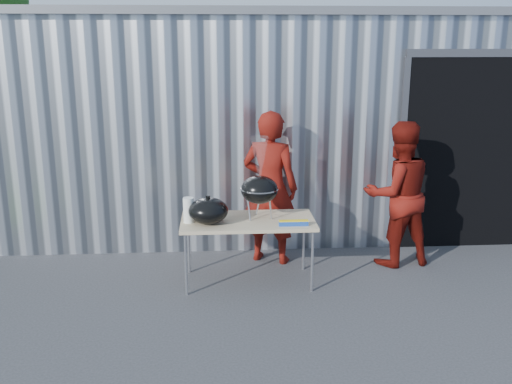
{
  "coord_description": "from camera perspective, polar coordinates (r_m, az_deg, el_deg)",
  "views": [
    {
      "loc": [
        -0.31,
        -5.42,
        2.7
      ],
      "look_at": [
        0.11,
        0.76,
        1.05
      ],
      "focal_mm": 40.0,
      "sensor_mm": 36.0,
      "label": 1
    }
  ],
  "objects": [
    {
      "name": "folding_table",
      "position": [
        6.43,
        -0.82,
        -3.12
      ],
      "size": [
        1.5,
        0.75,
        0.75
      ],
      "color": "tan",
      "rests_on": "ground"
    },
    {
      "name": "ground",
      "position": [
        6.07,
        -0.54,
        -11.52
      ],
      "size": [
        80.0,
        80.0,
        0.0
      ],
      "primitive_type": "plane",
      "color": "#323235"
    },
    {
      "name": "building",
      "position": [
        10.15,
        3.12,
        8.33
      ],
      "size": [
        8.2,
        6.2,
        3.1
      ],
      "color": "silver",
      "rests_on": "ground"
    },
    {
      "name": "grill_lid",
      "position": [
        6.27,
        -4.8,
        -1.88
      ],
      "size": [
        0.44,
        0.44,
        0.32
      ],
      "color": "black",
      "rests_on": "folding_table"
    },
    {
      "name": "white_tub",
      "position": [
        6.56,
        -5.7,
        -2.0
      ],
      "size": [
        0.2,
        0.15,
        0.1
      ],
      "primitive_type": "cube",
      "color": "white",
      "rests_on": "folding_table"
    },
    {
      "name": "paper_towels",
      "position": [
        6.33,
        -6.75,
        -1.81
      ],
      "size": [
        0.12,
        0.12,
        0.28
      ],
      "primitive_type": "cylinder",
      "color": "white",
      "rests_on": "folding_table"
    },
    {
      "name": "kettle_grill",
      "position": [
        6.36,
        0.34,
        1.01
      ],
      "size": [
        0.43,
        0.43,
        0.93
      ],
      "color": "black",
      "rests_on": "folding_table"
    },
    {
      "name": "person_bystander",
      "position": [
        7.15,
        13.99,
        -0.2
      ],
      "size": [
        0.97,
        0.81,
        1.78
      ],
      "primitive_type": "imported",
      "rotation": [
        0.0,
        0.0,
        3.31
      ],
      "color": "#5F100A",
      "rests_on": "ground"
    },
    {
      "name": "foil_box",
      "position": [
        6.22,
        3.78,
        -3.11
      ],
      "size": [
        0.32,
        0.06,
        0.06
      ],
      "color": "#1844A1",
      "rests_on": "folding_table"
    },
    {
      "name": "person_cook",
      "position": [
        7.01,
        1.42,
        0.44
      ],
      "size": [
        0.81,
        0.68,
        1.9
      ],
      "primitive_type": "imported",
      "rotation": [
        0.0,
        0.0,
        2.75
      ],
      "color": "#5F100A",
      "rests_on": "ground"
    }
  ]
}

